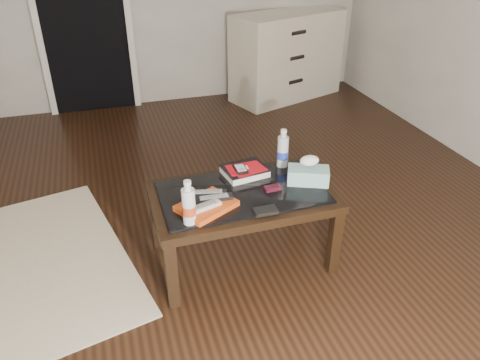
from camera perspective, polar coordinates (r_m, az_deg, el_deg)
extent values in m
plane|color=black|center=(3.02, -7.18, -6.98)|extent=(5.00, 5.00, 0.00)
cube|color=black|center=(4.93, -18.76, 19.17)|extent=(0.80, 0.05, 2.00)
cube|color=silver|center=(4.92, -23.84, 18.25)|extent=(0.06, 0.04, 2.04)
cube|color=silver|center=(4.91, -13.61, 19.84)|extent=(0.06, 0.04, 2.04)
cube|color=black|center=(2.45, -8.34, -11.37)|extent=(0.06, 0.06, 0.40)
cube|color=black|center=(2.69, 11.44, -7.36)|extent=(0.06, 0.06, 0.40)
cube|color=black|center=(2.86, -10.19, -4.70)|extent=(0.06, 0.06, 0.40)
cube|color=black|center=(3.07, 6.99, -1.79)|extent=(0.06, 0.06, 0.40)
cube|color=black|center=(2.60, 0.28, -2.09)|extent=(1.00, 0.60, 0.05)
cube|color=black|center=(2.58, 0.28, -1.50)|extent=(0.90, 0.50, 0.01)
cube|color=beige|center=(5.21, 5.72, 14.82)|extent=(1.30, 0.86, 0.90)
cylinder|color=black|center=(5.04, 6.75, 11.85)|extent=(0.18, 0.10, 0.04)
cylinder|color=black|center=(4.97, 6.93, 14.59)|extent=(0.18, 0.10, 0.04)
cylinder|color=black|center=(4.91, 7.11, 17.40)|extent=(0.18, 0.10, 0.04)
cube|color=#CA4613|center=(2.44, -4.10, -3.16)|extent=(0.35, 0.32, 0.03)
cube|color=#BBBCC0|center=(2.38, -4.59, -3.29)|extent=(0.21, 0.11, 0.02)
cube|color=black|center=(2.45, -3.18, -2.20)|extent=(0.20, 0.06, 0.02)
cube|color=black|center=(2.49, -3.91, -1.58)|extent=(0.21, 0.09, 0.02)
cube|color=black|center=(2.73, 0.58, 1.11)|extent=(0.28, 0.23, 0.05)
cube|color=#B30B16|center=(2.71, 0.47, 1.46)|extent=(0.20, 0.14, 0.01)
cube|color=black|center=(2.68, 0.07, 1.37)|extent=(0.07, 0.10, 0.02)
cube|color=black|center=(2.59, 4.00, -0.99)|extent=(0.09, 0.05, 0.02)
cube|color=black|center=(2.40, 3.13, -3.77)|extent=(0.12, 0.07, 0.02)
cylinder|color=silver|center=(2.28, -6.29, -2.71)|extent=(0.08, 0.08, 0.24)
cylinder|color=silver|center=(2.80, 5.25, 3.90)|extent=(0.08, 0.08, 0.24)
cube|color=teal|center=(2.67, 8.31, 0.55)|extent=(0.26, 0.20, 0.09)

